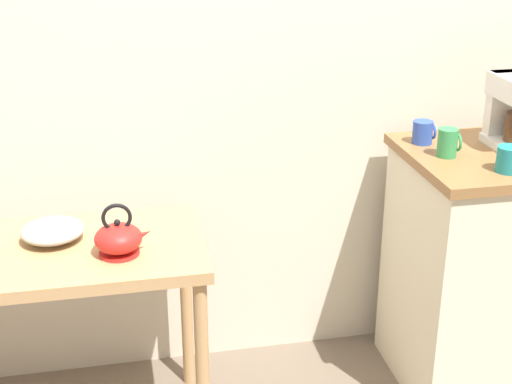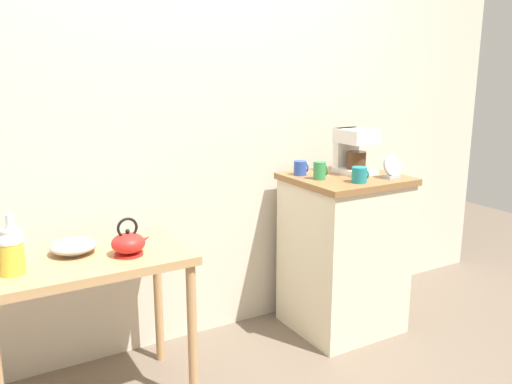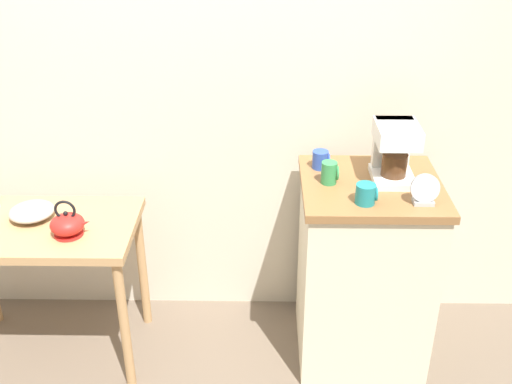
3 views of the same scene
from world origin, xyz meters
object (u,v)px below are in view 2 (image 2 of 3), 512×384
(bowl_stoneware, at_px, (73,246))
(mug_tall_green, at_px, (320,170))
(mug_dark_teal, at_px, (360,175))
(coffee_maker, at_px, (353,149))
(canister_enamel, at_px, (11,256))
(table_clock, at_px, (392,168))
(mug_blue, at_px, (301,168))
(teakettle, at_px, (129,243))
(glass_carafe_vase, at_px, (12,241))

(bowl_stoneware, xyz_separation_m, mug_tall_green, (1.34, -0.01, 0.21))
(mug_dark_teal, bearing_deg, coffee_maker, 57.52)
(canister_enamel, xyz_separation_m, table_clock, (1.97, -0.07, 0.18))
(canister_enamel, bearing_deg, table_clock, -2.04)
(mug_blue, distance_m, table_clock, 0.51)
(teakettle, relative_size, mug_blue, 2.18)
(mug_tall_green, bearing_deg, bowl_stoneware, 179.77)
(bowl_stoneware, bearing_deg, coffee_maker, 1.60)
(bowl_stoneware, xyz_separation_m, teakettle, (0.21, -0.14, 0.02))
(bowl_stoneware, bearing_deg, mug_tall_green, -0.23)
(bowl_stoneware, height_order, coffee_maker, coffee_maker)
(coffee_maker, height_order, table_clock, coffee_maker)
(teakettle, height_order, canister_enamel, teakettle)
(teakettle, bearing_deg, bowl_stoneware, 146.10)
(glass_carafe_vase, xyz_separation_m, canister_enamel, (-0.03, -0.21, 0.01))
(glass_carafe_vase, distance_m, table_clock, 1.97)
(teakettle, bearing_deg, canister_enamel, 177.24)
(glass_carafe_vase, height_order, table_clock, table_clock)
(teakettle, height_order, coffee_maker, coffee_maker)
(bowl_stoneware, relative_size, coffee_maker, 0.78)
(coffee_maker, bearing_deg, table_clock, -69.02)
(bowl_stoneware, distance_m, canister_enamel, 0.29)
(bowl_stoneware, relative_size, mug_tall_green, 2.05)
(bowl_stoneware, relative_size, canister_enamel, 1.39)
(mug_dark_teal, relative_size, mug_tall_green, 0.90)
(glass_carafe_vase, bearing_deg, coffee_maker, -1.60)
(glass_carafe_vase, bearing_deg, mug_tall_green, -3.72)
(coffee_maker, distance_m, mug_dark_teal, 0.29)
(mug_tall_green, bearing_deg, teakettle, -173.25)
(mug_dark_teal, distance_m, mug_tall_green, 0.22)
(glass_carafe_vase, height_order, mug_tall_green, mug_tall_green)
(glass_carafe_vase, bearing_deg, table_clock, -8.31)
(mug_dark_teal, xyz_separation_m, table_clock, (0.24, -0.00, 0.01))
(coffee_maker, relative_size, mug_tall_green, 2.63)
(mug_blue, xyz_separation_m, table_clock, (0.40, -0.33, 0.02))
(glass_carafe_vase, xyz_separation_m, mug_dark_teal, (1.71, -0.28, 0.17))
(teakettle, bearing_deg, mug_dark_teal, -2.15)
(teakettle, xyz_separation_m, mug_blue, (1.10, 0.28, 0.18))
(mug_blue, height_order, mug_dark_teal, mug_dark_teal)
(teakettle, bearing_deg, coffee_maker, 7.45)
(canister_enamel, bearing_deg, mug_blue, 9.30)
(canister_enamel, distance_m, table_clock, 1.98)
(bowl_stoneware, xyz_separation_m, mug_dark_teal, (1.47, -0.19, 0.20))
(canister_enamel, relative_size, mug_blue, 1.75)
(bowl_stoneware, height_order, mug_blue, mug_blue)
(bowl_stoneware, xyz_separation_m, canister_enamel, (-0.26, -0.12, 0.04))
(mug_blue, bearing_deg, glass_carafe_vase, -178.38)
(canister_enamel, height_order, coffee_maker, coffee_maker)
(glass_carafe_vase, height_order, coffee_maker, coffee_maker)
(canister_enamel, xyz_separation_m, coffee_maker, (1.88, 0.16, 0.26))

